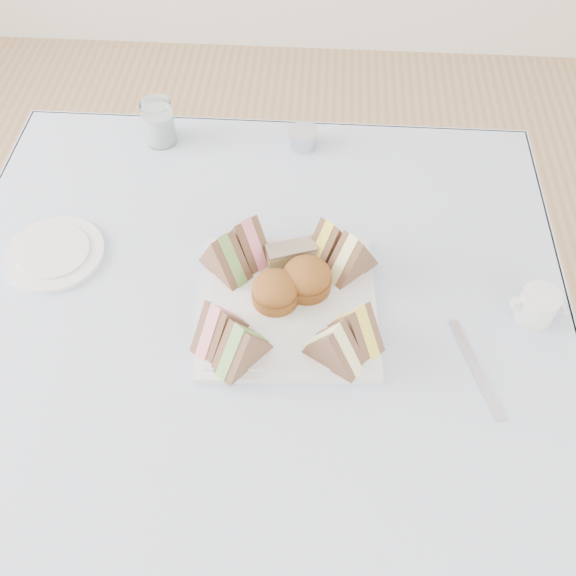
# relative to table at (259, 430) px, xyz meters

# --- Properties ---
(floor) EXTENTS (4.00, 4.00, 0.00)m
(floor) POSITION_rel_table_xyz_m (0.00, 0.00, -0.37)
(floor) COLOR #9E7751
(floor) RESTS_ON ground
(table) EXTENTS (0.90, 0.90, 0.74)m
(table) POSITION_rel_table_xyz_m (0.00, 0.00, 0.00)
(table) COLOR brown
(table) RESTS_ON floor
(tablecloth) EXTENTS (1.02, 1.02, 0.01)m
(tablecloth) POSITION_rel_table_xyz_m (0.00, 0.00, 0.37)
(tablecloth) COLOR #A8B4C2
(tablecloth) RESTS_ON table
(serving_plate) EXTENTS (0.30, 0.30, 0.01)m
(serving_plate) POSITION_rel_table_xyz_m (0.06, 0.04, 0.38)
(serving_plate) COLOR silver
(serving_plate) RESTS_ON tablecloth
(sandwich_fl_a) EXTENTS (0.09, 0.10, 0.08)m
(sandwich_fl_a) POSITION_rel_table_xyz_m (-0.04, -0.04, 0.43)
(sandwich_fl_a) COLOR brown
(sandwich_fl_a) RESTS_ON serving_plate
(sandwich_fl_b) EXTENTS (0.09, 0.10, 0.08)m
(sandwich_fl_b) POSITION_rel_table_xyz_m (-0.00, -0.07, 0.43)
(sandwich_fl_b) COLOR brown
(sandwich_fl_b) RESTS_ON serving_plate
(sandwich_fr_a) EXTENTS (0.09, 0.09, 0.08)m
(sandwich_fr_a) POSITION_rel_table_xyz_m (0.16, -0.02, 0.43)
(sandwich_fr_a) COLOR brown
(sandwich_fr_a) RESTS_ON serving_plate
(sandwich_fr_b) EXTENTS (0.10, 0.08, 0.08)m
(sandwich_fr_b) POSITION_rel_table_xyz_m (0.13, -0.06, 0.43)
(sandwich_fr_b) COLOR brown
(sandwich_fr_b) RESTS_ON serving_plate
(sandwich_bl_a) EXTENTS (0.10, 0.10, 0.08)m
(sandwich_bl_a) POSITION_rel_table_xyz_m (-0.05, 0.10, 0.43)
(sandwich_bl_a) COLOR brown
(sandwich_bl_a) RESTS_ON serving_plate
(sandwich_bl_b) EXTENTS (0.09, 0.10, 0.08)m
(sandwich_bl_b) POSITION_rel_table_xyz_m (-0.02, 0.14, 0.43)
(sandwich_bl_b) COLOR brown
(sandwich_bl_b) RESTS_ON serving_plate
(sandwich_br_a) EXTENTS (0.10, 0.10, 0.08)m
(sandwich_br_a) POSITION_rel_table_xyz_m (0.15, 0.11, 0.43)
(sandwich_br_a) COLOR brown
(sandwich_br_a) RESTS_ON serving_plate
(sandwich_br_b) EXTENTS (0.09, 0.09, 0.08)m
(sandwich_br_b) POSITION_rel_table_xyz_m (0.12, 0.14, 0.43)
(sandwich_br_b) COLOR brown
(sandwich_br_b) RESTS_ON serving_plate
(scone_left) EXTENTS (0.08, 0.08, 0.05)m
(scone_left) POSITION_rel_table_xyz_m (0.04, 0.04, 0.41)
(scone_left) COLOR #9A5C26
(scone_left) RESTS_ON serving_plate
(scone_right) EXTENTS (0.10, 0.10, 0.05)m
(scone_right) POSITION_rel_table_xyz_m (0.08, 0.07, 0.41)
(scone_right) COLOR #9A5C26
(scone_right) RESTS_ON serving_plate
(pastry_slice) EXTENTS (0.09, 0.06, 0.04)m
(pastry_slice) POSITION_rel_table_xyz_m (0.06, 0.12, 0.41)
(pastry_slice) COLOR tan
(pastry_slice) RESTS_ON serving_plate
(side_plate) EXTENTS (0.21, 0.21, 0.01)m
(side_plate) POSITION_rel_table_xyz_m (-0.35, 0.12, 0.38)
(side_plate) COLOR silver
(side_plate) RESTS_ON tablecloth
(water_glass) EXTENTS (0.06, 0.06, 0.09)m
(water_glass) POSITION_rel_table_xyz_m (-0.22, 0.43, 0.42)
(water_glass) COLOR white
(water_glass) RESTS_ON tablecloth
(tea_strainer) EXTENTS (0.06, 0.06, 0.03)m
(tea_strainer) POSITION_rel_table_xyz_m (0.06, 0.43, 0.39)
(tea_strainer) COLOR #BAB7CB
(tea_strainer) RESTS_ON tablecloth
(knife) EXTENTS (0.07, 0.17, 0.00)m
(knife) POSITION_rel_table_xyz_m (0.34, -0.06, 0.38)
(knife) COLOR #BAB7CB
(knife) RESTS_ON tablecloth
(fork) EXTENTS (0.05, 0.17, 0.00)m
(fork) POSITION_rel_table_xyz_m (0.15, 0.07, 0.38)
(fork) COLOR #BAB7CB
(fork) RESTS_ON tablecloth
(creamer_jug) EXTENTS (0.07, 0.07, 0.05)m
(creamer_jug) POSITION_rel_table_xyz_m (0.45, 0.05, 0.40)
(creamer_jug) COLOR silver
(creamer_jug) RESTS_ON tablecloth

